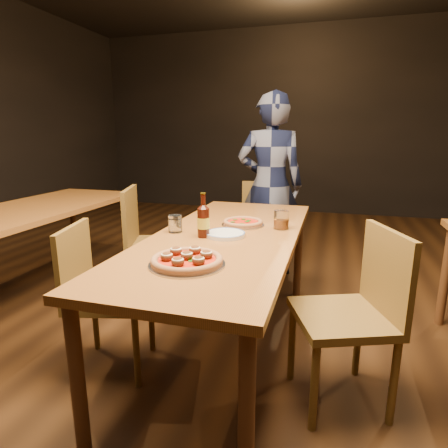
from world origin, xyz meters
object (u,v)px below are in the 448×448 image
(chair_end, at_px, (262,229))
(pizza_margherita, at_px, (243,223))
(pizza_meatball, at_px, (187,260))
(plate_stack, at_px, (225,234))
(amber_glass, at_px, (281,220))
(table_main, at_px, (226,246))
(chair_main_e, at_px, (342,316))
(chair_main_sw, at_px, (159,244))
(table_left, at_px, (28,217))
(diner, at_px, (270,186))
(chair_main_nw, at_px, (111,296))
(water_glass, at_px, (175,224))
(beer_bottle, at_px, (203,222))

(chair_end, relative_size, pizza_margherita, 3.40)
(pizza_meatball, relative_size, pizza_margherita, 1.27)
(plate_stack, height_order, amber_glass, amber_glass)
(pizza_margherita, bearing_deg, table_main, -100.44)
(chair_main_e, bearing_deg, amber_glass, -163.96)
(chair_end, bearing_deg, pizza_margherita, -90.99)
(table_main, height_order, plate_stack, plate_stack)
(chair_main_sw, distance_m, amber_glass, 1.09)
(table_left, xyz_separation_m, pizza_meatball, (1.68, -0.86, 0.09))
(pizza_margherita, bearing_deg, diner, 91.57)
(chair_main_nw, bearing_deg, table_left, 46.28)
(chair_main_e, distance_m, pizza_margherita, 0.85)
(table_left, xyz_separation_m, water_glass, (1.40, -0.34, 0.12))
(water_glass, bearing_deg, chair_main_sw, 124.67)
(pizza_meatball, bearing_deg, pizza_margherita, 85.27)
(pizza_meatball, relative_size, diner, 0.20)
(plate_stack, bearing_deg, pizza_meatball, -93.37)
(chair_main_e, bearing_deg, beer_bottle, -124.24)
(chair_main_e, relative_size, plate_stack, 4.12)
(water_glass, bearing_deg, pizza_meatball, -61.53)
(table_left, relative_size, beer_bottle, 8.21)
(chair_main_sw, xyz_separation_m, pizza_meatball, (0.68, -1.09, 0.29))
(table_main, height_order, pizza_meatball, pizza_meatball)
(table_main, xyz_separation_m, amber_glass, (0.29, 0.21, 0.13))
(chair_main_nw, bearing_deg, chair_main_e, -101.22)
(chair_main_sw, height_order, chair_end, chair_main_sw)
(table_left, height_order, chair_end, chair_end)
(water_glass, bearing_deg, beer_bottle, -16.20)
(chair_main_e, bearing_deg, pizza_meatball, -88.89)
(chair_main_nw, distance_m, diner, 1.93)
(table_left, height_order, amber_glass, amber_glass)
(beer_bottle, bearing_deg, table_main, 44.09)
(table_main, xyz_separation_m, chair_main_e, (0.66, -0.27, -0.22))
(pizza_margherita, bearing_deg, amber_glass, -5.56)
(chair_main_nw, distance_m, chair_main_sw, 0.88)
(beer_bottle, bearing_deg, plate_stack, 24.82)
(table_left, distance_m, chair_main_nw, 1.32)
(chair_end, xyz_separation_m, pizza_meatball, (0.01, -1.86, 0.32))
(table_main, relative_size, chair_main_sw, 2.08)
(chair_main_nw, height_order, pizza_meatball, chair_main_nw)
(chair_main_e, relative_size, chair_end, 1.01)
(pizza_meatball, bearing_deg, chair_main_sw, 121.86)
(amber_glass, bearing_deg, chair_end, 106.25)
(chair_end, relative_size, plate_stack, 4.06)
(table_main, height_order, pizza_margherita, pizza_margherita)
(pizza_meatball, relative_size, plate_stack, 1.51)
(table_left, xyz_separation_m, diner, (1.71, 1.16, 0.16))
(table_main, distance_m, chair_main_e, 0.74)
(pizza_meatball, height_order, amber_glass, amber_glass)
(plate_stack, bearing_deg, chair_main_nw, -153.41)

